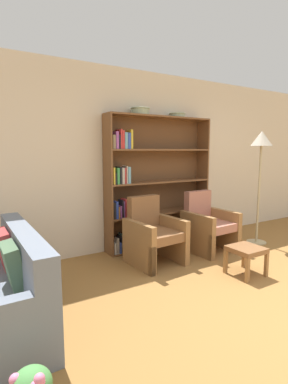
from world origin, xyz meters
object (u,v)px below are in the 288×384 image
bowl_cream (140,111)px  bookshelf (150,184)px  armchair_cushioned (208,225)px  armchair_leather (153,234)px  floor_lamp (261,148)px  footstool (246,252)px  bowl_sage (177,115)px

bowl_cream → bookshelf: bearing=6.9°
bowl_cream → armchair_cushioned: (0.85, -0.59, -1.73)m
bowl_cream → armchair_leather: bowl_cream is taller
bookshelf → floor_lamp: 1.88m
armchair_cushioned → bowl_cream: bearing=-37.8°
bookshelf → floor_lamp: bookshelf is taller
bowl_cream → armchair_cushioned: bearing=-34.9°
armchair_leather → floor_lamp: 2.30m
footstool → armchair_cushioned: bearing=75.4°
bookshelf → armchair_leather: bearing=-119.3°
bowl_cream → floor_lamp: bearing=-22.4°
bowl_sage → footstool: 2.38m
floor_lamp → footstool: size_ratio=4.85×
bowl_sage → armchair_cushioned: bowl_sage is taller
armchair_leather → floor_lamp: floor_lamp is taller
bookshelf → armchair_leather: bookshelf is taller
floor_lamp → bowl_cream: bearing=157.6°
armchair_leather → armchair_cushioned: 1.00m
bowl_cream → armchair_leather: bearing=-104.1°
bowl_cream → armchair_leather: size_ratio=0.32×
bowl_sage → armchair_cushioned: 1.81m
armchair_leather → armchair_cushioned: (1.00, 0.00, 0.00)m
bookshelf → bowl_sage: size_ratio=7.71×
floor_lamp → bowl_sage: bearing=146.4°
bowl_cream → footstool: size_ratio=0.76×
armchair_leather → floor_lamp: bearing=171.3°
bookshelf → footstool: 1.77m
bookshelf → footstool: (0.41, -1.57, -0.71)m
bowl_cream → armchair_leather: 1.83m
bowl_sage → footstool: (-0.08, -1.55, -1.81)m
footstool → bowl_sage: bearing=86.9°
armchair_cushioned → floor_lamp: size_ratio=0.49×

